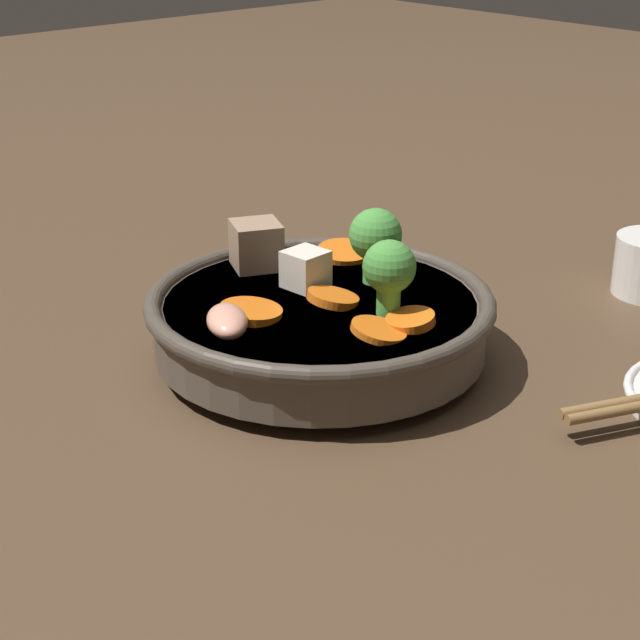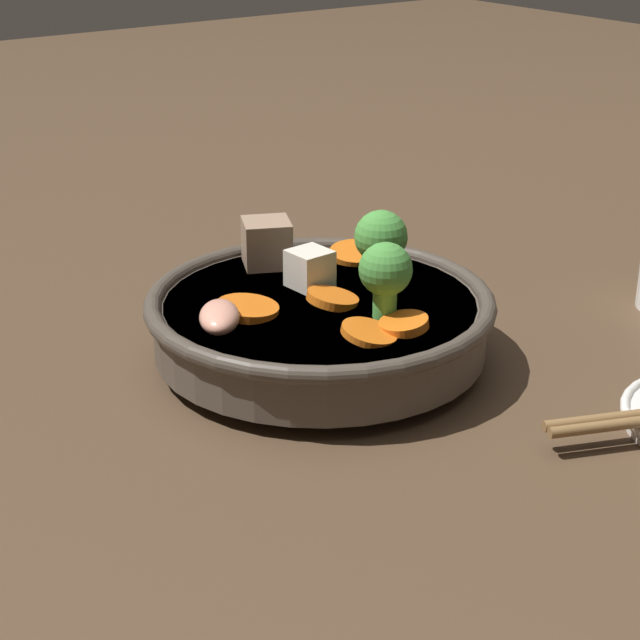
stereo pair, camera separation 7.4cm
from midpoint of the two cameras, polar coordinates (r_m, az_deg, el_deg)
name	(u,v)px [view 2 (the right image)]	position (r m, az deg, el deg)	size (l,w,h in m)	color
ground_plane	(320,361)	(0.75, 2.81, -2.26)	(3.00, 3.00, 0.00)	#4C3826
stirfry_bowl	(321,316)	(0.73, 2.91, 0.17)	(0.24, 0.24, 0.10)	#51473D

